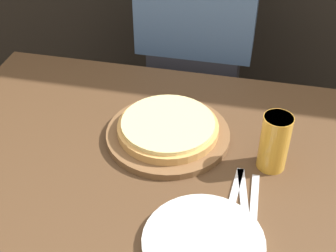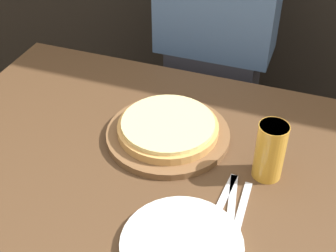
# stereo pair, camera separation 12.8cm
# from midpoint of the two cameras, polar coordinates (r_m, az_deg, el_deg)

# --- Properties ---
(dining_table) EXTENTS (1.32, 0.89, 0.78)m
(dining_table) POSITION_cam_midpoint_polar(r_m,az_deg,el_deg) (1.53, -2.67, -15.06)
(dining_table) COLOR #4C331E
(dining_table) RESTS_ON ground_plane
(pizza_on_board) EXTENTS (0.34, 0.34, 0.06)m
(pizza_on_board) POSITION_cam_midpoint_polar(r_m,az_deg,el_deg) (1.29, -2.84, -0.65)
(pizza_on_board) COLOR brown
(pizza_on_board) RESTS_ON dining_table
(beer_glass) EXTENTS (0.07, 0.07, 0.16)m
(beer_glass) POSITION_cam_midpoint_polar(r_m,az_deg,el_deg) (1.18, 9.90, -1.85)
(beer_glass) COLOR gold
(beer_glass) RESTS_ON dining_table
(dinner_plate) EXTENTS (0.27, 0.27, 0.02)m
(dinner_plate) POSITION_cam_midpoint_polar(r_m,az_deg,el_deg) (1.04, 0.73, -14.17)
(dinner_plate) COLOR silver
(dinner_plate) RESTS_ON dining_table
(fork) EXTENTS (0.03, 0.21, 0.00)m
(fork) POSITION_cam_midpoint_polar(r_m,az_deg,el_deg) (1.14, 4.77, -8.84)
(fork) COLOR silver
(fork) RESTS_ON dining_table
(dinner_knife) EXTENTS (0.05, 0.21, 0.00)m
(dinner_knife) POSITION_cam_midpoint_polar(r_m,az_deg,el_deg) (1.14, 6.03, -9.02)
(dinner_knife) COLOR silver
(dinner_knife) RESTS_ON dining_table
(spoon) EXTENTS (0.02, 0.18, 0.00)m
(spoon) POSITION_cam_midpoint_polar(r_m,az_deg,el_deg) (1.14, 7.29, -9.20)
(spoon) COLOR silver
(spoon) RESTS_ON dining_table
(diner_person) EXTENTS (0.42, 0.20, 1.37)m
(diner_person) POSITION_cam_midpoint_polar(r_m,az_deg,el_deg) (1.82, 1.28, 7.08)
(diner_person) COLOR #33333D
(diner_person) RESTS_ON ground_plane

